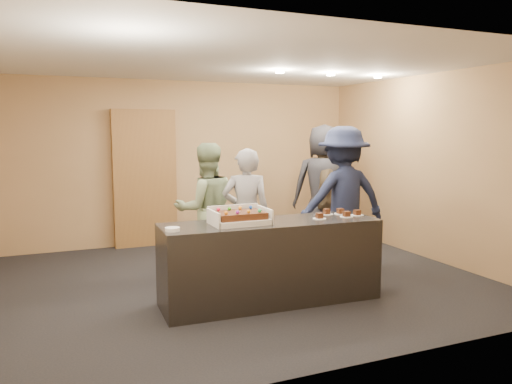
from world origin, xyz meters
TOP-DOWN VIEW (x-y plane):
  - room at (0.00, 0.00)m, footprint 6.04×6.00m
  - serving_counter at (0.06, -0.85)m, footprint 2.42×0.79m
  - storage_cabinet at (-0.71, 2.41)m, footprint 1.01×0.15m
  - cake_box at (-0.30, -0.83)m, footprint 0.61×0.42m
  - sheet_cake at (-0.30, -0.85)m, footprint 0.51×0.35m
  - plate_stack at (-1.05, -0.95)m, footprint 0.15×0.15m
  - slice_a at (0.63, -0.92)m, footprint 0.15×0.15m
  - slice_b at (0.85, -0.69)m, footprint 0.15×0.15m
  - slice_c at (0.97, -0.93)m, footprint 0.15×0.15m
  - slice_d at (1.02, -0.74)m, footprint 0.15×0.15m
  - slice_e at (1.14, -0.90)m, footprint 0.15×0.15m
  - person_server_grey at (0.14, 0.07)m, footprint 0.70×0.57m
  - person_sage_man at (-0.27, 0.47)m, footprint 0.85×0.67m
  - person_navy_man at (1.55, 0.05)m, footprint 1.30×0.81m
  - person_brown_extra at (1.93, 1.14)m, footprint 0.88×1.00m
  - person_dark_suit at (1.93, 1.22)m, footprint 1.14×0.96m
  - ceiling_spotlights at (1.60, 0.50)m, footprint 1.72×0.12m

SIDE VIEW (x-z plane):
  - serving_counter at x=0.06m, z-range 0.00..0.90m
  - person_brown_extra at x=1.93m, z-range 0.00..1.62m
  - person_server_grey at x=0.14m, z-range 0.00..1.66m
  - person_sage_man at x=-0.27m, z-range 0.00..1.72m
  - plate_stack at x=-1.05m, z-range 0.90..0.94m
  - slice_a at x=0.63m, z-range 0.89..0.96m
  - slice_b at x=0.85m, z-range 0.89..0.96m
  - slice_c at x=0.97m, z-range 0.89..0.96m
  - slice_d at x=1.02m, z-range 0.89..0.96m
  - slice_e at x=1.14m, z-range 0.89..0.96m
  - cake_box at x=-0.30m, z-range 0.85..1.03m
  - person_navy_man at x=1.55m, z-range 0.00..1.94m
  - person_dark_suit at x=1.93m, z-range 0.00..1.98m
  - sheet_cake at x=-0.30m, z-range 0.94..1.05m
  - storage_cabinet at x=-0.71m, z-range 0.00..2.22m
  - room at x=0.00m, z-range 0.00..2.70m
  - ceiling_spotlights at x=1.60m, z-range 2.66..2.69m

